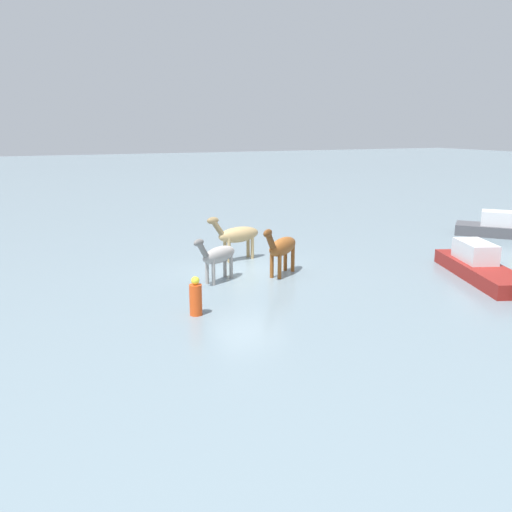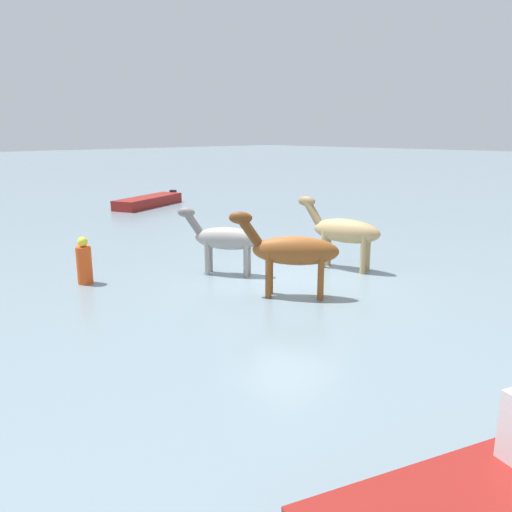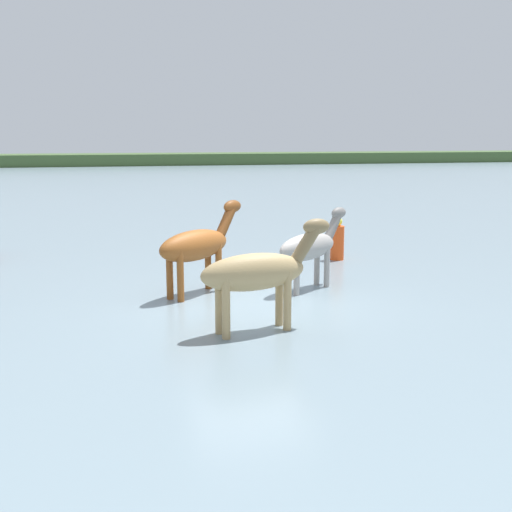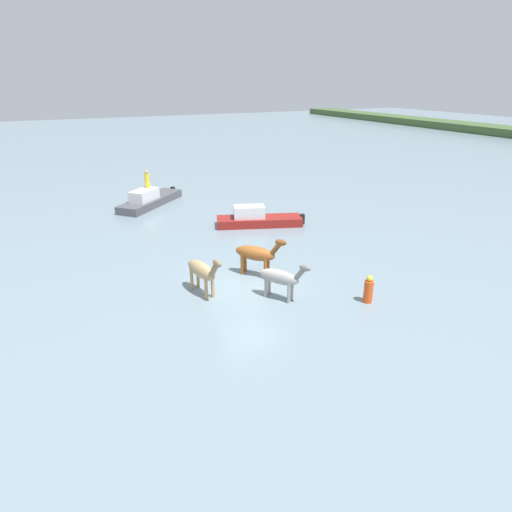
% 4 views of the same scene
% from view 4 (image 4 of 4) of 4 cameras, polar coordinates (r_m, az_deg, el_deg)
% --- Properties ---
extents(ground_plane, '(179.99, 179.99, 0.00)m').
position_cam_4_polar(ground_plane, '(18.07, -1.01, -4.23)').
color(ground_plane, gray).
extents(horse_mid_herd, '(2.00, 1.48, 1.69)m').
position_cam_4_polar(horse_mid_herd, '(16.82, 3.30, -2.85)').
color(horse_mid_herd, '#9E9993').
rests_on(horse_mid_herd, ground_plane).
extents(horse_pinto_flank, '(2.13, 1.79, 1.88)m').
position_cam_4_polar(horse_pinto_flank, '(18.77, 0.11, 0.30)').
color(horse_pinto_flank, brown).
rests_on(horse_pinto_flank, ground_plane).
extents(horse_dark_mare, '(2.41, 0.92, 1.86)m').
position_cam_4_polar(horse_dark_mare, '(17.27, -7.09, -1.95)').
color(horse_dark_mare, tan).
rests_on(horse_dark_mare, ground_plane).
extents(boat_tender_starboard, '(5.07, 5.25, 1.37)m').
position_cam_4_polar(boat_tender_starboard, '(30.71, -13.89, 7.10)').
color(boat_tender_starboard, '#4C4C51').
rests_on(boat_tender_starboard, ground_plane).
extents(boat_skiff_near, '(3.02, 5.20, 1.35)m').
position_cam_4_polar(boat_skiff_near, '(25.66, 0.20, 4.76)').
color(boat_skiff_near, maroon).
rests_on(boat_skiff_near, ground_plane).
extents(person_boatman_standing, '(0.32, 0.32, 1.19)m').
position_cam_4_polar(person_boatman_standing, '(30.50, -14.20, 9.76)').
color(person_boatman_standing, yellow).
rests_on(person_boatman_standing, boat_tender_starboard).
extents(buoy_channel_marker, '(0.36, 0.36, 1.14)m').
position_cam_4_polar(buoy_channel_marker, '(17.31, 14.64, -4.38)').
color(buoy_channel_marker, '#E54C19').
rests_on(buoy_channel_marker, ground_plane).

